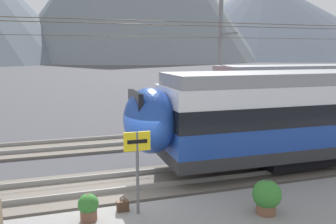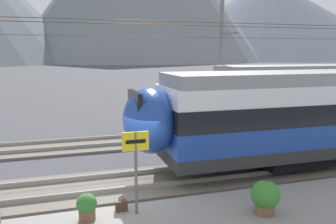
# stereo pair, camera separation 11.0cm
# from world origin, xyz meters

# --- Properties ---
(ground_plane) EXTENTS (400.00, 400.00, 0.00)m
(ground_plane) POSITION_xyz_m (0.00, 0.00, 0.00)
(ground_plane) COLOR #424247
(track_near) EXTENTS (120.00, 3.00, 0.28)m
(track_near) POSITION_xyz_m (0.00, 1.22, 0.07)
(track_near) COLOR #6B6359
(track_near) RESTS_ON ground
(track_far) EXTENTS (120.00, 3.00, 0.28)m
(track_far) POSITION_xyz_m (0.00, 6.95, 0.07)
(track_far) COLOR #6B6359
(track_far) RESTS_ON ground
(catenary_mast_far_side) EXTENTS (43.64, 2.12, 8.33)m
(catenary_mast_far_side) POSITION_xyz_m (7.50, 8.65, 4.28)
(catenary_mast_far_side) COLOR slate
(catenary_mast_far_side) RESTS_ON ground
(platform_sign) EXTENTS (0.70, 0.08, 2.24)m
(platform_sign) POSITION_xyz_m (0.20, -1.58, 1.97)
(platform_sign) COLOR #59595B
(platform_sign) RESTS_ON platform_slab
(handbag_near_sign) EXTENTS (0.32, 0.18, 0.42)m
(handbag_near_sign) POSITION_xyz_m (-0.17, -1.32, 0.48)
(handbag_near_sign) COLOR #472D1E
(handbag_near_sign) RESTS_ON platform_slab
(potted_plant_platform_edge) EXTENTS (0.77, 0.77, 0.92)m
(potted_plant_platform_edge) POSITION_xyz_m (3.46, -2.61, 0.84)
(potted_plant_platform_edge) COLOR brown
(potted_plant_platform_edge) RESTS_ON platform_slab
(potted_plant_by_shelter) EXTENTS (0.53, 0.53, 0.71)m
(potted_plant_by_shelter) POSITION_xyz_m (-1.10, -1.59, 0.71)
(potted_plant_by_shelter) COLOR brown
(potted_plant_by_shelter) RESTS_ON platform_slab
(mountain_right_ridge) EXTENTS (183.28, 183.28, 54.53)m
(mountain_right_ridge) POSITION_xyz_m (136.32, 208.40, 27.27)
(mountain_right_ridge) COLOR #515B6B
(mountain_right_ridge) RESTS_ON ground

